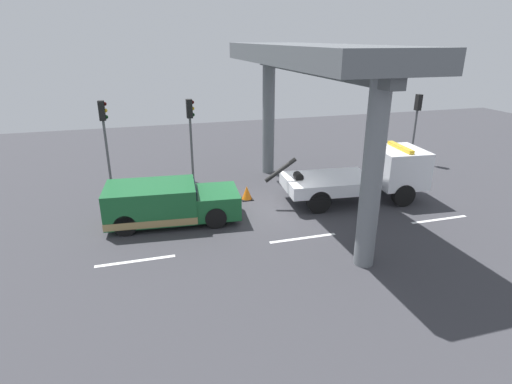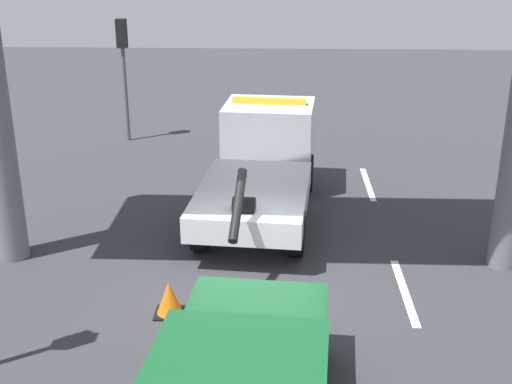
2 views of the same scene
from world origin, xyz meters
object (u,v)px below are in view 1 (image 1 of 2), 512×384
tow_truck_white (369,174)px  traffic_cone_orange (247,193)px  traffic_light_near (104,126)px  towed_van_green (166,204)px  traffic_light_mid (417,113)px  traffic_light_far (191,123)px

tow_truck_white → traffic_cone_orange: (-5.30, 1.52, -0.90)m
tow_truck_white → traffic_light_near: 12.37m
towed_van_green → traffic_light_near: 5.64m
tow_truck_white → traffic_light_mid: (5.70, 4.66, 1.70)m
traffic_light_mid → traffic_cone_orange: traffic_light_mid is taller
tow_truck_white → traffic_light_near: bearing=157.6°
towed_van_green → traffic_light_mid: bearing=17.3°
traffic_light_near → traffic_cone_orange: (5.99, -3.14, -2.82)m
traffic_light_near → traffic_light_mid: size_ratio=1.08×
traffic_cone_orange → traffic_light_mid: bearing=15.9°
towed_van_green → traffic_cone_orange: size_ratio=8.33×
traffic_light_near → towed_van_green: bearing=-63.5°
traffic_light_mid → traffic_cone_orange: bearing=-164.1°
traffic_light_mid → traffic_cone_orange: 11.74m
towed_van_green → traffic_light_far: size_ratio=1.28×
traffic_light_mid → traffic_light_far: bearing=180.0°
traffic_light_near → traffic_light_far: (4.00, 0.00, -0.06)m
tow_truck_white → towed_van_green: tow_truck_white is taller
tow_truck_white → traffic_light_near: (-11.30, 4.66, 1.93)m
towed_van_green → traffic_light_far: (1.72, 4.59, 2.29)m
traffic_light_far → traffic_light_mid: 13.00m
tow_truck_white → traffic_cone_orange: bearing=164.0°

